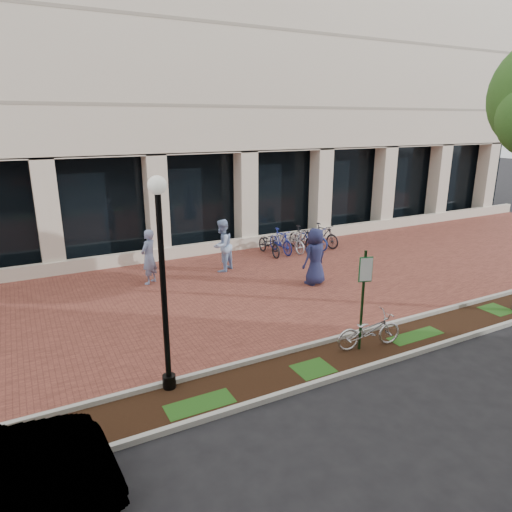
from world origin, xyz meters
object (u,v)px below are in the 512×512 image
locked_bicycle (369,330)px  pedestrian_mid (222,246)px  pedestrian_right (315,257)px  bollard (300,240)px  bike_rack_cluster (296,240)px  parking_sign (364,288)px  lamppost (163,275)px  pedestrian_left (149,257)px

locked_bicycle → pedestrian_mid: bearing=15.6°
pedestrian_mid → pedestrian_right: size_ratio=1.00×
bollard → bike_rack_cluster: (-0.16, 0.06, 0.04)m
bollard → pedestrian_right: bearing=-116.5°
parking_sign → bike_rack_cluster: bearing=84.0°
lamppost → locked_bicycle: lamppost is taller
parking_sign → pedestrian_left: (-3.29, 7.15, -0.65)m
parking_sign → locked_bicycle: bearing=15.4°
lamppost → pedestrian_right: lamppost is taller
pedestrian_left → pedestrian_mid: 2.78m
pedestrian_left → pedestrian_right: pedestrian_right is taller
pedestrian_mid → pedestrian_right: (2.24, -2.81, 0.00)m
bollard → lamppost: bearing=-137.2°
pedestrian_right → bike_rack_cluster: (1.73, 3.85, -0.49)m
parking_sign → lamppost: lamppost is taller
locked_bicycle → bike_rack_cluster: bearing=-11.5°
pedestrian_left → bike_rack_cluster: (6.74, 1.15, -0.46)m
pedestrian_right → bike_rack_cluster: size_ratio=0.56×
locked_bicycle → pedestrian_left: (-3.55, 7.15, 0.50)m
pedestrian_mid → pedestrian_left: bearing=-32.4°
locked_bicycle → bollard: bearing=-12.6°
pedestrian_left → bollard: 7.01m
pedestrian_left → locked_bicycle: bearing=74.8°
pedestrian_right → pedestrian_mid: bearing=-66.0°
lamppost → pedestrian_mid: lamppost is taller
pedestrian_left → bike_rack_cluster: bearing=148.1°
lamppost → locked_bicycle: bearing=-6.4°
pedestrian_mid → pedestrian_right: bearing=94.0°
parking_sign → bollard: size_ratio=2.80×
pedestrian_left → lamppost: bearing=36.5°
lamppost → pedestrian_left: bearing=78.1°
lamppost → bike_rack_cluster: lamppost is taller
locked_bicycle → pedestrian_mid: pedestrian_mid is taller
locked_bicycle → pedestrian_right: size_ratio=0.88×
bollard → locked_bicycle: bearing=-112.1°
bike_rack_cluster → lamppost: bearing=-141.2°
pedestrian_mid → lamppost: bearing=23.6°
pedestrian_left → pedestrian_right: bearing=110.1°
locked_bicycle → bike_rack_cluster: bike_rack_cluster is taller
lamppost → bike_rack_cluster: bearing=43.6°
pedestrian_mid → bike_rack_cluster: 4.13m
pedestrian_left → parking_sign: bearing=73.1°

